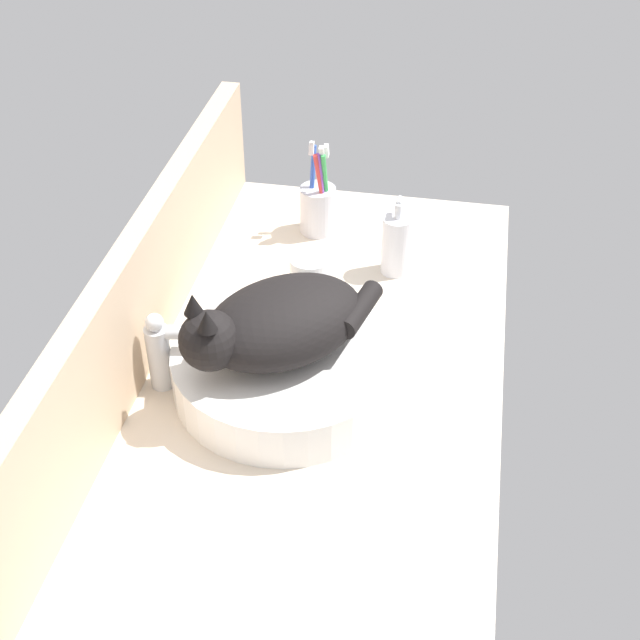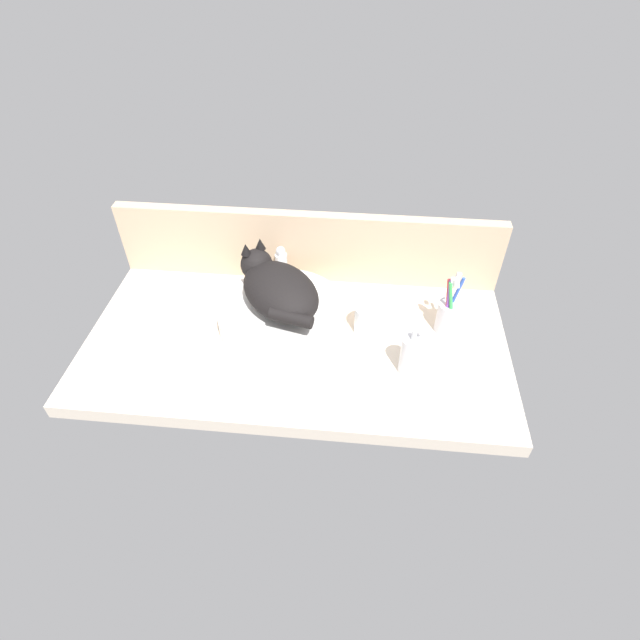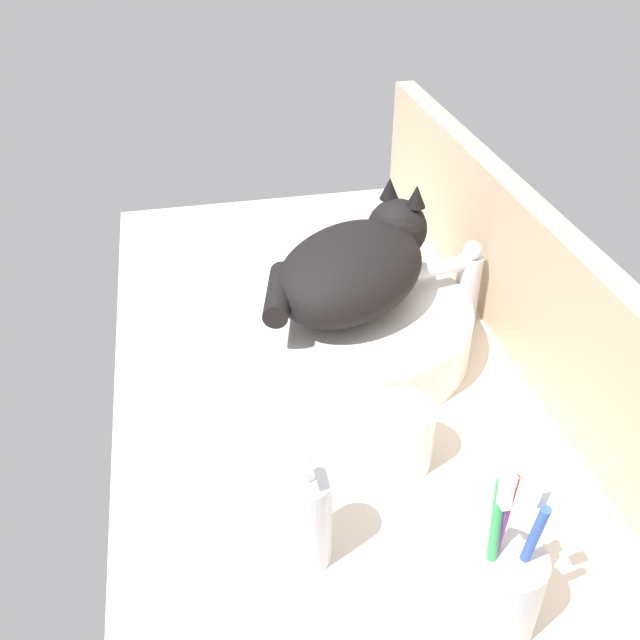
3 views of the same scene
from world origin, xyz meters
The scene contains 8 objects.
ground_plane centered at (0.00, 0.00, -2.00)cm, with size 113.10×58.46×4.00cm, color beige.
backsplash_panel centered at (0.00, 27.43, 11.01)cm, with size 113.10×3.60×22.03cm, color #CCAD8C.
sink_basin centered at (-4.28, 3.81, 3.62)cm, with size 34.43×34.43×7.23cm, color white.
cat centered at (-5.24, 4.78, 12.99)cm, with size 29.31×29.98×14.00cm.
faucet centered at (-7.10, 21.51, 7.30)cm, with size 4.46×11.85×13.60cm.
soap_dispenser centered at (29.75, -9.08, 5.72)cm, with size 5.23×5.23×14.43cm.
toothbrush_cup centered at (40.64, 7.08, 5.31)cm, with size 6.88×6.88×18.70cm.
water_glass centered at (18.93, 4.44, 3.65)cm, with size 7.24×7.24×8.47cm.
Camera 2 is at (15.91, -95.36, 94.85)cm, focal length 28.00 mm.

